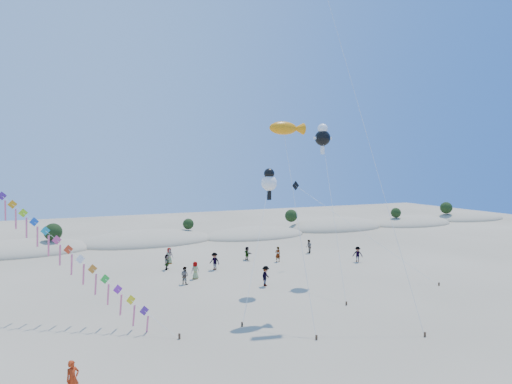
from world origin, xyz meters
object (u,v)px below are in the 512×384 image
object	(u,v)px
kite_train	(19,211)
flyer_foreground	(73,379)
fish_kite	(287,129)
parafoil_kite	(328,0)

from	to	relation	value
kite_train	flyer_foreground	world-z (taller)	kite_train
flyer_foreground	kite_train	bearing A→B (deg)	75.61
fish_kite	flyer_foreground	xyz separation A→B (m)	(-15.43, -7.74, -12.82)
parafoil_kite	fish_kite	bearing A→B (deg)	-169.66
fish_kite	parafoil_kite	world-z (taller)	parafoil_kite
fish_kite	parafoil_kite	xyz separation A→B (m)	(4.04, 0.74, 10.45)
parafoil_kite	flyer_foreground	distance (m)	31.50
kite_train	parafoil_kite	distance (m)	28.66
fish_kite	flyer_foreground	size ratio (longest dim) A/B	8.10
kite_train	fish_kite	distance (m)	20.64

